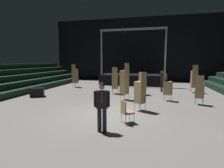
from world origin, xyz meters
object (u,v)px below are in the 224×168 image
at_px(chair_stack_mid_centre, 200,90).
at_px(chair_stack_aisle_left, 194,79).
at_px(loose_chair_near_man, 126,110).
at_px(stage_riser, 133,79).
at_px(chair_stack_mid_right, 115,81).
at_px(chair_stack_rear_right, 140,92).
at_px(equipment_road_case, 37,92).
at_px(man_with_tie, 102,104).
at_px(chair_stack_rear_left, 168,88).
at_px(chair_stack_rear_centre, 124,82).
at_px(crew_worker_near_stage, 162,80).
at_px(chair_stack_mid_left, 75,76).
at_px(chair_stack_front_right, 142,83).

relative_size(chair_stack_mid_centre, chair_stack_aisle_left, 0.77).
bearing_deg(loose_chair_near_man, stage_riser, 149.17).
height_order(chair_stack_mid_right, chair_stack_mid_centre, chair_stack_mid_right).
xyz_separation_m(stage_riser, chair_stack_aisle_left, (5.32, -4.06, 0.48)).
bearing_deg(chair_stack_rear_right, equipment_road_case, 109.55).
bearing_deg(man_with_tie, chair_stack_mid_centre, -145.21).
xyz_separation_m(chair_stack_mid_right, chair_stack_rear_left, (3.77, -1.65, -0.17)).
bearing_deg(loose_chair_near_man, equipment_road_case, -154.88).
bearing_deg(chair_stack_mid_centre, chair_stack_rear_centre, -163.55).
bearing_deg(stage_riser, chair_stack_mid_centre, -60.45).
xyz_separation_m(chair_stack_mid_centre, chair_stack_aisle_left, (0.59, 4.28, 0.25)).
height_order(chair_stack_rear_centre, loose_chair_near_man, chair_stack_rear_centre).
bearing_deg(crew_worker_near_stage, chair_stack_mid_left, 88.24).
xyz_separation_m(chair_stack_rear_centre, chair_stack_aisle_left, (5.01, 3.96, -0.08)).
height_order(chair_stack_mid_left, chair_stack_rear_centre, chair_stack_rear_centre).
bearing_deg(chair_stack_mid_right, chair_stack_front_right, -4.81).
relative_size(stage_riser, chair_stack_mid_left, 3.13).
xyz_separation_m(man_with_tie, chair_stack_rear_centre, (-0.06, 5.36, 0.19)).
xyz_separation_m(chair_stack_mid_centre, chair_stack_rear_right, (-3.24, -2.04, 0.13)).
height_order(chair_stack_mid_centre, crew_worker_near_stage, crew_worker_near_stage).
distance_m(man_with_tie, equipment_road_case, 7.99).
relative_size(stage_riser, chair_stack_rear_right, 3.54).
distance_m(man_with_tie, crew_worker_near_stage, 9.41).
relative_size(chair_stack_mid_right, chair_stack_rear_centre, 0.86).
xyz_separation_m(chair_stack_rear_left, loose_chair_near_man, (-1.95, -4.62, -0.33)).
xyz_separation_m(stage_riser, chair_stack_mid_right, (-0.75, -6.05, 0.40)).
bearing_deg(crew_worker_near_stage, equipment_road_case, 119.11).
bearing_deg(chair_stack_aisle_left, chair_stack_front_right, -158.54).
bearing_deg(chair_stack_front_right, chair_stack_mid_right, -119.28).
relative_size(chair_stack_front_right, chair_stack_mid_right, 0.83).
relative_size(chair_stack_rear_left, equipment_road_case, 1.90).
height_order(man_with_tie, chair_stack_mid_centre, man_with_tie).
relative_size(man_with_tie, chair_stack_mid_centre, 1.04).
distance_m(chair_stack_rear_right, chair_stack_rear_centre, 2.64).
height_order(chair_stack_front_right, equipment_road_case, chair_stack_front_right).
bearing_deg(chair_stack_mid_left, chair_stack_rear_right, -33.02).
distance_m(stage_riser, crew_worker_near_stage, 5.14).
height_order(stage_riser, chair_stack_rear_right, stage_riser).
height_order(chair_stack_mid_centre, chair_stack_aisle_left, chair_stack_aisle_left).
distance_m(chair_stack_mid_centre, chair_stack_aisle_left, 4.32).
xyz_separation_m(chair_stack_rear_right, loose_chair_near_man, (-0.42, -1.94, -0.45)).
height_order(stage_riser, chair_stack_mid_left, stage_riser).
distance_m(chair_stack_mid_left, equipment_road_case, 5.01).
xyz_separation_m(chair_stack_rear_right, chair_stack_aisle_left, (3.83, 6.32, 0.13)).
relative_size(chair_stack_rear_centre, loose_chair_near_man, 2.53).
relative_size(chair_stack_front_right, chair_stack_rear_centre, 0.72).
distance_m(chair_stack_mid_left, chair_stack_mid_centre, 11.09).
bearing_deg(equipment_road_case, chair_stack_rear_right, -14.68).
bearing_deg(man_with_tie, chair_stack_front_right, -111.78).
bearing_deg(chair_stack_aisle_left, stage_riser, 138.81).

